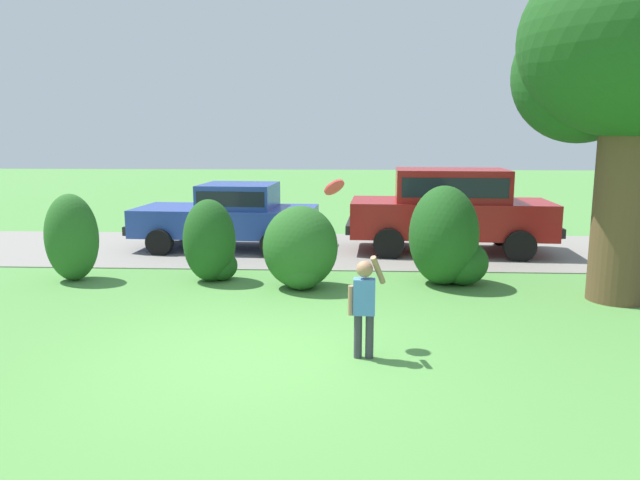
# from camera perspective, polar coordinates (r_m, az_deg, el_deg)

# --- Properties ---
(ground_plane) EXTENTS (80.00, 80.00, 0.00)m
(ground_plane) POSITION_cam_1_polar(r_m,az_deg,el_deg) (7.41, -5.81, -11.16)
(ground_plane) COLOR #518E42
(driveway_strip) EXTENTS (28.00, 4.40, 0.02)m
(driveway_strip) POSITION_cam_1_polar(r_m,az_deg,el_deg) (14.00, -1.58, -0.91)
(driveway_strip) COLOR gray
(driveway_strip) RESTS_ON ground
(oak_tree_large) EXTENTS (3.60, 3.79, 5.66)m
(oak_tree_large) POSITION_cam_1_polar(r_m,az_deg,el_deg) (10.81, 27.72, 15.42)
(oak_tree_large) COLOR brown
(oak_tree_large) RESTS_ON ground
(shrub_near_tree) EXTENTS (0.97, 0.86, 1.62)m
(shrub_near_tree) POSITION_cam_1_polar(r_m,az_deg,el_deg) (11.85, -22.84, 0.23)
(shrub_near_tree) COLOR #286023
(shrub_near_tree) RESTS_ON ground
(shrub_centre_left) EXTENTS (0.98, 0.92, 1.53)m
(shrub_centre_left) POSITION_cam_1_polar(r_m,az_deg,el_deg) (11.09, -10.48, -0.36)
(shrub_centre_left) COLOR #1E511C
(shrub_centre_left) RESTS_ON ground
(shrub_centre) EXTENTS (1.32, 1.17, 1.47)m
(shrub_centre) POSITION_cam_1_polar(r_m,az_deg,el_deg) (10.40, -1.89, -1.07)
(shrub_centre) COLOR #286023
(shrub_centre) RESTS_ON ground
(shrub_centre_right) EXTENTS (1.44, 1.36, 1.80)m
(shrub_centre_right) POSITION_cam_1_polar(r_m,az_deg,el_deg) (10.88, 12.17, -0.04)
(shrub_centre_right) COLOR #1E511C
(shrub_centre_right) RESTS_ON ground
(parked_sedan) EXTENTS (4.49, 2.28, 1.56)m
(parked_sedan) POSITION_cam_1_polar(r_m,az_deg,el_deg) (14.13, -8.64, 2.52)
(parked_sedan) COLOR #28429E
(parked_sedan) RESTS_ON ground
(parked_suv) EXTENTS (4.79, 2.28, 1.92)m
(parked_suv) POSITION_cam_1_polar(r_m,az_deg,el_deg) (13.90, 12.43, 3.23)
(parked_suv) COLOR maroon
(parked_suv) RESTS_ON ground
(child_thrower) EXTENTS (0.46, 0.26, 1.29)m
(child_thrower) POSITION_cam_1_polar(r_m,az_deg,el_deg) (7.14, 4.29, -5.88)
(child_thrower) COLOR #383842
(child_thrower) RESTS_ON ground
(frisbee) EXTENTS (0.32, 0.26, 0.29)m
(frisbee) POSITION_cam_1_polar(r_m,az_deg,el_deg) (7.52, 1.39, 5.11)
(frisbee) COLOR red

